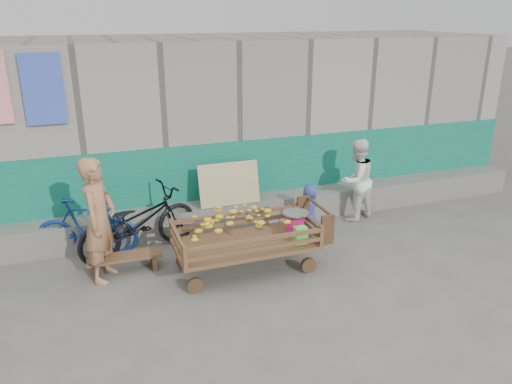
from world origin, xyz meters
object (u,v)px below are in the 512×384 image
object	(u,v)px
bench	(124,260)
woman	(356,180)
banana_cart	(243,231)
bicycle_dark	(139,222)
vendor_man	(99,220)
bicycle_blue	(87,227)
child	(309,209)

from	to	relation	value
bench	woman	world-z (taller)	woman
banana_cart	bicycle_dark	distance (m)	1.65
bench	bicycle_dark	xyz separation A→B (m)	(0.29, 0.51, 0.32)
vendor_man	bicycle_blue	distance (m)	0.92
banana_cart	woman	size ratio (longest dim) A/B	1.48
vendor_man	bicycle_dark	size ratio (longest dim) A/B	0.90
woman	child	xyz separation A→B (m)	(-1.00, -0.28, -0.30)
child	bicycle_blue	size ratio (longest dim) A/B	0.56
vendor_man	bench	bearing A→B (deg)	-46.48
bench	woman	xyz separation A→B (m)	(3.98, 0.59, 0.53)
bench	child	size ratio (longest dim) A/B	1.19
banana_cart	vendor_man	bearing A→B (deg)	166.70
bench	bicycle_blue	bearing A→B (deg)	121.92
bicycle_dark	bicycle_blue	xyz separation A→B (m)	(-0.74, 0.20, -0.05)
woman	bicycle_dark	xyz separation A→B (m)	(-3.69, -0.07, -0.22)
bench	bicycle_blue	world-z (taller)	bicycle_blue
banana_cart	bicycle_blue	size ratio (longest dim) A/B	1.42
banana_cart	bicycle_blue	xyz separation A→B (m)	(-2.02, 1.24, -0.16)
banana_cart	bicycle_blue	bearing A→B (deg)	148.44
bench	bicycle_blue	xyz separation A→B (m)	(-0.44, 0.71, 0.26)
vendor_man	woman	xyz separation A→B (m)	(4.25, 0.68, -0.14)
bench	bicycle_dark	size ratio (longest dim) A/B	0.52
bicycle_dark	bicycle_blue	bearing A→B (deg)	54.98
vendor_man	bicycle_dark	distance (m)	0.90
banana_cart	woman	xyz separation A→B (m)	(2.41, 1.11, 0.11)
banana_cart	woman	world-z (taller)	woman
banana_cart	bicycle_blue	world-z (taller)	banana_cart
banana_cart	bicycle_dark	xyz separation A→B (m)	(-1.28, 1.04, -0.11)
bicycle_dark	bench	bearing A→B (deg)	130.78
bench	vendor_man	distance (m)	0.73
bicycle_dark	banana_cart	bearing A→B (deg)	-148.83
vendor_man	woman	distance (m)	4.31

